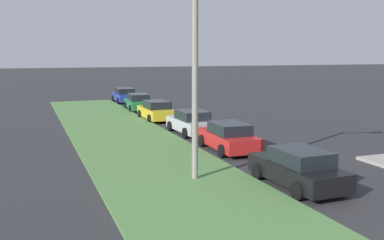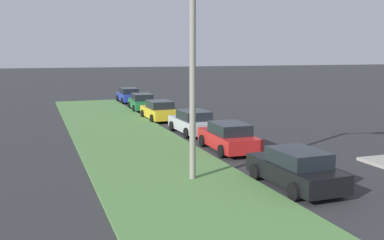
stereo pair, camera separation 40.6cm
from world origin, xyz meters
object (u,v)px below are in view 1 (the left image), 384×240
(parked_car_black, at_px, (298,168))
(parked_car_silver, at_px, (191,122))
(parked_car_blue, at_px, (124,95))
(parked_car_yellow, at_px, (156,111))
(parked_car_red, at_px, (228,137))
(streetlight, at_px, (204,69))
(parked_car_green, at_px, (138,102))

(parked_car_black, height_order, parked_car_silver, same)
(parked_car_blue, bearing_deg, parked_car_silver, -179.41)
(parked_car_black, bearing_deg, parked_car_silver, -2.15)
(parked_car_black, xyz_separation_m, parked_car_blue, (30.67, 0.01, 0.00))
(parked_car_black, bearing_deg, parked_car_yellow, -0.38)
(parked_car_black, bearing_deg, parked_car_red, -3.33)
(parked_car_blue, height_order, streetlight, streetlight)
(parked_car_red, height_order, parked_car_silver, same)
(parked_car_blue, xyz_separation_m, streetlight, (-28.68, 2.98, 3.67))
(parked_car_yellow, bearing_deg, parked_car_red, -178.37)
(parked_car_black, distance_m, parked_car_green, 24.05)
(parked_car_silver, height_order, parked_car_green, same)
(parked_car_black, height_order, streetlight, streetlight)
(parked_car_silver, xyz_separation_m, parked_car_green, (12.27, 0.36, 0.00))
(parked_car_green, bearing_deg, parked_car_silver, -175.05)
(parked_car_red, xyz_separation_m, parked_car_green, (17.49, 0.43, 0.00))
(parked_car_yellow, relative_size, streetlight, 0.58)
(parked_car_black, xyz_separation_m, parked_car_yellow, (17.97, 0.31, 0.00))
(parked_car_green, bearing_deg, parked_car_yellow, -177.76)
(parked_car_silver, bearing_deg, parked_car_yellow, 2.74)
(parked_car_silver, xyz_separation_m, parked_car_yellow, (6.19, 0.47, 0.00))
(streetlight, bearing_deg, parked_car_blue, -5.94)
(parked_car_green, relative_size, parked_car_blue, 1.02)
(parked_car_black, height_order, parked_car_green, same)
(parked_car_black, xyz_separation_m, parked_car_silver, (11.78, -0.16, 0.00))
(parked_car_green, relative_size, streetlight, 0.59)
(parked_car_red, relative_size, parked_car_blue, 1.01)
(parked_car_red, xyz_separation_m, parked_car_silver, (5.21, 0.06, 0.00))
(parked_car_black, distance_m, parked_car_silver, 11.78)
(parked_car_silver, distance_m, parked_car_blue, 18.89)
(parked_car_blue, bearing_deg, parked_car_red, -179.37)
(parked_car_black, bearing_deg, streetlight, 55.04)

